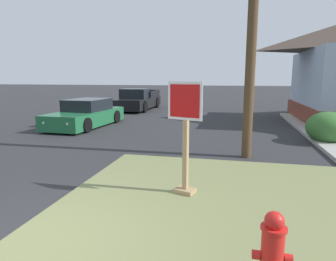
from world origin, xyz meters
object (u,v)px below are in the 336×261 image
fire_hydrant (272,257)px  parked_sedan_green (86,115)px  manhole_cover (155,159)px  pickup_truck_black (138,101)px  stop_sign (185,142)px

fire_hydrant → parked_sedan_green: 11.89m
fire_hydrant → manhole_cover: size_ratio=1.29×
fire_hydrant → manhole_cover: (-2.51, 4.87, -0.50)m
manhole_cover → pickup_truck_black: bearing=110.7°
fire_hydrant → parked_sedan_green: size_ratio=0.20×
stop_sign → manhole_cover: stop_sign is taller
pickup_truck_black → stop_sign: bearing=-68.2°
manhole_cover → pickup_truck_black: pickup_truck_black is taller
fire_hydrant → stop_sign: bearing=117.4°
stop_sign → parked_sedan_green: (-5.81, 7.10, -0.53)m
manhole_cover → stop_sign: bearing=-62.9°
stop_sign → pickup_truck_black: bearing=111.8°
manhole_cover → parked_sedan_green: bearing=134.3°
fire_hydrant → parked_sedan_green: bearing=126.6°
fire_hydrant → pickup_truck_black: (-7.02, 16.83, 0.11)m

